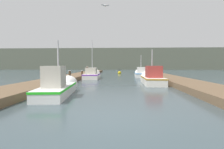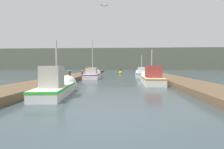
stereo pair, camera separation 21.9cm
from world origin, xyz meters
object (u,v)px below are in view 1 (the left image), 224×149
(fishing_boat_3, at_px, (141,73))
(fishing_boat_2, at_px, (93,75))
(mooring_piling_0, at_px, (153,74))
(mooring_piling_3, at_px, (82,75))
(fishing_boat_1, at_px, (152,78))
(fishing_boat_0, at_px, (60,86))
(mooring_piling_2, at_px, (87,72))
(channel_buoy, at_px, (119,73))
(seagull_lead, at_px, (105,6))
(mooring_piling_1, at_px, (70,77))

(fishing_boat_3, bearing_deg, fishing_boat_2, -143.46)
(fishing_boat_2, bearing_deg, mooring_piling_0, 1.68)
(mooring_piling_3, bearing_deg, mooring_piling_0, 11.73)
(fishing_boat_2, distance_m, mooring_piling_3, 1.56)
(fishing_boat_1, height_order, fishing_boat_2, fishing_boat_2)
(mooring_piling_3, bearing_deg, fishing_boat_0, -84.09)
(fishing_boat_0, distance_m, mooring_piling_3, 10.30)
(fishing_boat_1, xyz_separation_m, mooring_piling_0, (1.25, 6.29, 0.02))
(mooring_piling_2, xyz_separation_m, mooring_piling_3, (-0.20, -2.04, -0.23))
(fishing_boat_0, relative_size, channel_buoy, 4.61)
(fishing_boat_0, relative_size, mooring_piling_2, 3.64)
(fishing_boat_0, height_order, mooring_piling_2, fishing_boat_0)
(channel_buoy, bearing_deg, mooring_piling_3, -109.23)
(mooring_piling_0, relative_size, mooring_piling_3, 1.02)
(fishing_boat_3, height_order, mooring_piling_0, fishing_boat_3)
(fishing_boat_1, distance_m, fishing_boat_3, 9.91)
(mooring_piling_3, bearing_deg, mooring_piling_2, 84.48)
(mooring_piling_2, relative_size, channel_buoy, 1.27)
(fishing_boat_3, bearing_deg, seagull_lead, -104.75)
(fishing_boat_0, xyz_separation_m, mooring_piling_0, (7.26, 11.98, 0.07))
(fishing_boat_0, xyz_separation_m, mooring_piling_2, (-0.86, 12.29, 0.30))
(fishing_boat_1, xyz_separation_m, mooring_piling_1, (-7.22, 0.29, 0.08))
(fishing_boat_3, distance_m, mooring_piling_1, 12.13)
(channel_buoy, bearing_deg, mooring_piling_1, -104.90)
(fishing_boat_1, xyz_separation_m, fishing_boat_3, (0.17, 9.91, -0.08))
(seagull_lead, bearing_deg, fishing_boat_0, 38.39)
(seagull_lead, bearing_deg, mooring_piling_0, -135.82)
(mooring_piling_0, bearing_deg, seagull_lead, -119.63)
(fishing_boat_0, bearing_deg, mooring_piling_1, 95.56)
(mooring_piling_1, distance_m, mooring_piling_2, 6.32)
(fishing_boat_2, xyz_separation_m, fishing_boat_3, (6.23, 4.16, -0.03))
(mooring_piling_0, bearing_deg, channel_buoy, 112.17)
(fishing_boat_2, relative_size, fishing_boat_3, 0.87)
(fishing_boat_0, distance_m, mooring_piling_1, 6.10)
(fishing_boat_2, relative_size, mooring_piling_2, 3.58)
(fishing_boat_0, relative_size, mooring_piling_0, 5.25)
(fishing_boat_1, distance_m, mooring_piling_0, 6.41)
(fishing_boat_0, relative_size, mooring_piling_3, 5.36)
(mooring_piling_0, xyz_separation_m, mooring_piling_2, (-8.12, 0.31, 0.22))
(mooring_piling_2, distance_m, seagull_lead, 10.90)
(fishing_boat_1, bearing_deg, mooring_piling_3, 147.88)
(fishing_boat_1, height_order, seagull_lead, seagull_lead)
(seagull_lead, bearing_deg, mooring_piling_3, -81.23)
(mooring_piling_2, bearing_deg, fishing_boat_0, -85.98)
(mooring_piling_2, height_order, mooring_piling_3, mooring_piling_2)
(mooring_piling_2, relative_size, mooring_piling_3, 1.48)
(fishing_boat_3, height_order, mooring_piling_1, fishing_boat_3)
(fishing_boat_2, bearing_deg, fishing_boat_3, 31.19)
(mooring_piling_1, xyz_separation_m, channel_buoy, (4.31, 16.20, -0.38))
(fishing_boat_2, relative_size, mooring_piling_3, 5.28)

